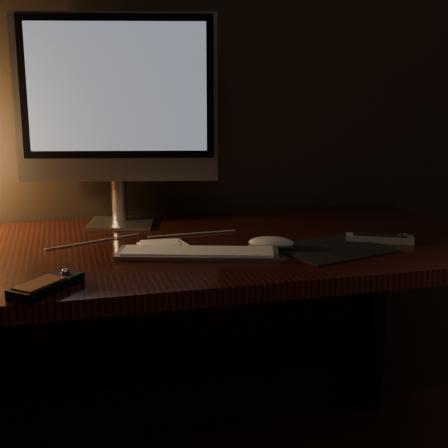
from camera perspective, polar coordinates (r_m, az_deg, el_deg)
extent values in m
cube|color=black|center=(1.99, -6.50, 18.18)|extent=(4.00, 0.02, 2.70)
cube|color=#33110B|center=(1.64, -3.88, -2.48)|extent=(1.60, 0.75, 0.04)
cube|color=black|center=(2.29, 13.54, -8.14)|extent=(0.06, 0.06, 0.71)
cube|color=black|center=(2.05, -5.62, -7.46)|extent=(1.48, 0.02, 0.51)
cube|color=silver|center=(1.87, -9.38, 0.09)|extent=(0.22, 0.20, 0.01)
cylinder|color=silver|center=(1.89, -9.55, 2.25)|extent=(0.05, 0.05, 0.12)
cube|color=silver|center=(1.82, -9.78, 11.24)|extent=(0.57, 0.16, 0.47)
cube|color=black|center=(1.80, -9.76, 12.21)|extent=(0.53, 0.12, 0.39)
cube|color=#8394B3|center=(1.80, -9.75, 12.21)|extent=(0.49, 0.11, 0.35)
cube|color=silver|center=(1.51, -2.42, -2.66)|extent=(0.41, 0.22, 0.01)
cube|color=black|center=(1.60, 9.86, -2.21)|extent=(0.31, 0.27, 0.00)
ellipsoid|color=white|center=(1.58, 4.32, -1.87)|extent=(0.13, 0.10, 0.02)
cube|color=black|center=(1.31, -15.90, -5.44)|extent=(0.15, 0.16, 0.02)
cube|color=brown|center=(1.31, -15.93, -5.01)|extent=(0.11, 0.11, 0.00)
sphere|color=silver|center=(1.31, -15.94, -4.94)|extent=(0.02, 0.02, 0.02)
cube|color=#979A9D|center=(1.70, 14.05, -1.31)|extent=(0.17, 0.11, 0.02)
cube|color=black|center=(1.69, 14.06, -1.00)|extent=(0.14, 0.09, 0.00)
cylinder|color=red|center=(1.69, 14.07, -0.91)|extent=(0.01, 0.01, 0.00)
cylinder|color=#0C8C19|center=(1.69, 14.07, -0.91)|extent=(0.01, 0.01, 0.00)
cylinder|color=gold|center=(1.69, 14.07, -0.91)|extent=(0.01, 0.01, 0.00)
cylinder|color=#1433BF|center=(1.69, 14.07, -0.91)|extent=(0.01, 0.01, 0.00)
cube|color=white|center=(1.62, -5.70, -1.82)|extent=(0.12, 0.09, 0.01)
cylinder|color=white|center=(1.69, -7.25, -1.32)|extent=(0.51, 0.10, 0.00)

